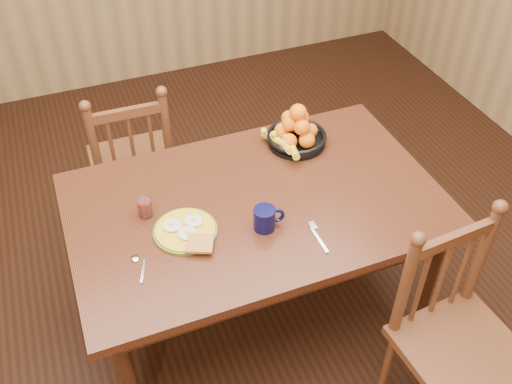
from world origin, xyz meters
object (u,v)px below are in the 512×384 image
object	(u,v)px
breakfast_plate	(186,231)
dining_table	(256,215)
chair_near	(455,338)
fruit_bowl	(296,132)
chair_far	(133,163)
coffee_mug	(265,218)

from	to	relation	value
breakfast_plate	dining_table	bearing A→B (deg)	12.74
dining_table	breakfast_plate	bearing A→B (deg)	-167.26
chair_near	fruit_bowl	distance (m)	1.15
chair_far	fruit_bowl	world-z (taller)	fruit_bowl
chair_near	fruit_bowl	bearing A→B (deg)	97.38
chair_near	fruit_bowl	world-z (taller)	chair_near
dining_table	fruit_bowl	xyz separation A→B (m)	(0.33, 0.31, 0.15)
chair_far	chair_near	bearing A→B (deg)	122.39
dining_table	chair_near	bearing A→B (deg)	-54.61
dining_table	chair_far	world-z (taller)	chair_far
dining_table	breakfast_plate	xyz separation A→B (m)	(-0.33, -0.08, 0.10)
chair_far	coffee_mug	bearing A→B (deg)	112.67
coffee_mug	fruit_bowl	bearing A→B (deg)	53.75
coffee_mug	chair_near	bearing A→B (deg)	-46.76
chair_near	coffee_mug	size ratio (longest dim) A/B	7.43
breakfast_plate	coffee_mug	world-z (taller)	coffee_mug
chair_far	coffee_mug	size ratio (longest dim) A/B	7.23
coffee_mug	breakfast_plate	bearing A→B (deg)	164.20
chair_far	breakfast_plate	world-z (taller)	chair_far
dining_table	breakfast_plate	size ratio (longest dim) A/B	5.27
dining_table	chair_far	xyz separation A→B (m)	(-0.40, 0.81, -0.19)
dining_table	chair_far	distance (m)	0.92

